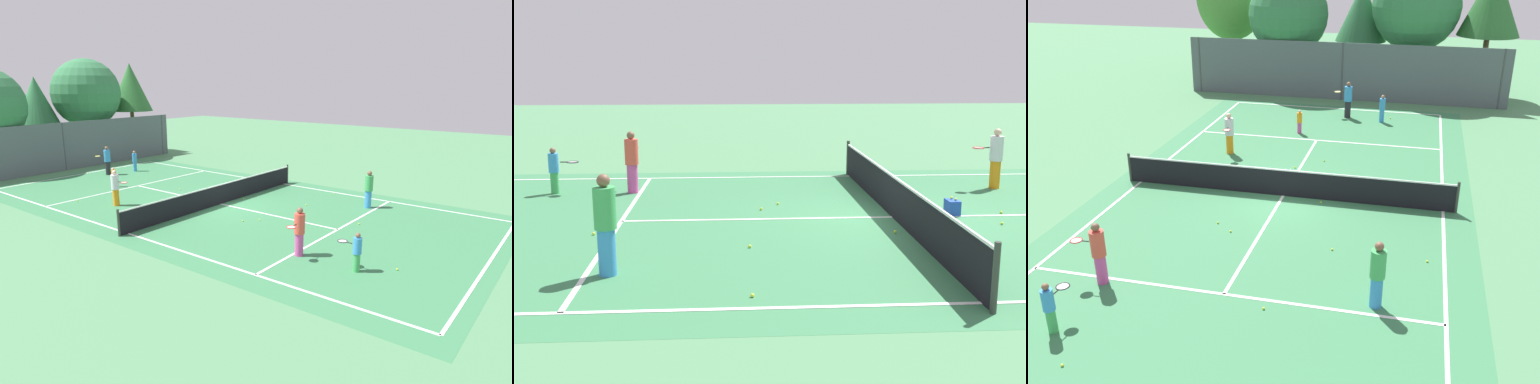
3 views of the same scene
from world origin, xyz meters
The scene contains 17 objects.
ground_plane centered at (0.00, 0.00, 0.00)m, with size 80.00×80.00×0.00m, color #4C8456.
court_surface centered at (0.00, 0.00, 0.00)m, with size 13.00×25.00×0.01m.
tennis_net centered at (0.00, 0.00, 0.51)m, with size 11.90×0.10×1.10m.
player_1 centered at (-3.31, -6.61, 0.90)m, with size 0.95×0.40×1.74m.
player_2 centered at (-3.27, 3.83, 0.90)m, with size 0.47×0.96×1.75m.
player_3 centered at (3.80, -6.01, 0.92)m, with size 0.38×0.38×1.79m.
player_5 centered at (-3.32, -8.75, 0.68)m, with size 0.35×0.85×1.30m.
ball_crate centered at (-0.20, 1.51, 0.18)m, with size 0.45×0.28×0.43m.
tennis_ball_2 centered at (-0.19, 2.74, 0.03)m, with size 0.07×0.07×0.07m, color #CCE533.
tennis_ball_3 centered at (-0.93, -3.10, 0.03)m, with size 0.07×0.07×0.07m, color #CCE533.
tennis_ball_4 centered at (2.32, -3.49, 0.03)m, with size 0.07×0.07×0.07m, color #CCE533.
tennis_ball_5 centered at (5.03, -3.53, 0.03)m, with size 0.07×0.07×0.07m, color #CCE533.
tennis_ball_6 centered at (0.86, 2.31, 0.03)m, with size 0.07×0.07×0.07m, color #CCE533.
tennis_ball_7 centered at (3.93, 0.29, 0.03)m, with size 0.07×0.07×0.07m, color #CCE533.
tennis_ball_9 centered at (-1.51, -2.63, 0.03)m, with size 0.07×0.07×0.07m, color #CCE533.
tennis_ball_11 centered at (1.16, -6.79, 0.03)m, with size 0.07×0.07×0.07m, color #CCE533.
tennis_ball_12 centered at (1.41, -0.31, 0.03)m, with size 0.07×0.07×0.07m, color #CCE533.
Camera 2 is at (14.53, -3.85, 3.67)m, focal length 44.70 mm.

